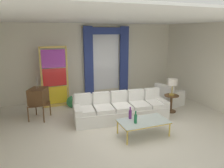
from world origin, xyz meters
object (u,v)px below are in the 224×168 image
object	(u,v)px
peacock_figurine	(73,102)
table_lamp_brass	(173,83)
round_side_table	(171,102)
bottle_crystal_tall	(130,114)
couch_white_long	(120,109)
vintage_tv	(38,97)
coffee_table	(143,122)
stained_glass_divider	(55,78)
armchair_white	(168,97)
bottle_blue_decanter	(136,118)

from	to	relation	value
peacock_figurine	table_lamp_brass	size ratio (longest dim) A/B	1.05
round_side_table	table_lamp_brass	xyz separation A→B (m)	(0.00, 0.00, 0.67)
bottle_crystal_tall	couch_white_long	bearing A→B (deg)	82.61
bottle_crystal_tall	table_lamp_brass	size ratio (longest dim) A/B	0.58
table_lamp_brass	bottle_crystal_tall	bearing A→B (deg)	-155.51
couch_white_long	vintage_tv	distance (m)	2.58
coffee_table	stained_glass_divider	world-z (taller)	stained_glass_divider
bottle_crystal_tall	peacock_figurine	distance (m)	2.69
armchair_white	stained_glass_divider	size ratio (longest dim) A/B	0.44
round_side_table	table_lamp_brass	world-z (taller)	table_lamp_brass
vintage_tv	stained_glass_divider	world-z (taller)	stained_glass_divider
armchair_white	table_lamp_brass	world-z (taller)	table_lamp_brass
stained_glass_divider	peacock_figurine	size ratio (longest dim) A/B	3.67
stained_glass_divider	table_lamp_brass	distance (m)	4.12
vintage_tv	stained_glass_divider	xyz separation A→B (m)	(0.62, 0.97, 0.33)
coffee_table	armchair_white	world-z (taller)	armchair_white
bottle_blue_decanter	table_lamp_brass	size ratio (longest dim) A/B	0.58
stained_glass_divider	peacock_figurine	xyz separation A→B (m)	(0.55, -0.40, -0.84)
vintage_tv	armchair_white	bearing A→B (deg)	-3.93
coffee_table	couch_white_long	bearing A→B (deg)	96.14
coffee_table	round_side_table	xyz separation A→B (m)	(1.72, 1.16, -0.02)
couch_white_long	coffee_table	world-z (taller)	couch_white_long
armchair_white	coffee_table	bearing A→B (deg)	-138.72
coffee_table	table_lamp_brass	bearing A→B (deg)	34.07
coffee_table	peacock_figurine	xyz separation A→B (m)	(-1.37, 2.69, -0.16)
bottle_blue_decanter	vintage_tv	world-z (taller)	vintage_tv
round_side_table	table_lamp_brass	size ratio (longest dim) A/B	1.04
couch_white_long	round_side_table	xyz separation A→B (m)	(1.86, -0.10, 0.05)
vintage_tv	stained_glass_divider	size ratio (longest dim) A/B	0.61
vintage_tv	peacock_figurine	size ratio (longest dim) A/B	2.24
peacock_figurine	vintage_tv	bearing A→B (deg)	-153.91
bottle_blue_decanter	round_side_table	bearing A→B (deg)	31.55
coffee_table	vintage_tv	size ratio (longest dim) A/B	0.97
coffee_table	vintage_tv	bearing A→B (deg)	140.09
vintage_tv	table_lamp_brass	xyz separation A→B (m)	(4.26, -0.96, 0.30)
bottle_blue_decanter	armchair_white	size ratio (longest dim) A/B	0.34
coffee_table	bottle_blue_decanter	size ratio (longest dim) A/B	3.96
bottle_blue_decanter	peacock_figurine	distance (m)	2.98
bottle_crystal_tall	coffee_table	bearing A→B (deg)	-44.23
bottle_crystal_tall	stained_glass_divider	world-z (taller)	stained_glass_divider
armchair_white	stained_glass_divider	distance (m)	4.25
coffee_table	round_side_table	world-z (taller)	round_side_table
couch_white_long	peacock_figurine	distance (m)	1.89
armchair_white	round_side_table	distance (m)	0.73
bottle_blue_decanter	peacock_figurine	world-z (taller)	bottle_blue_decanter
couch_white_long	bottle_blue_decanter	xyz separation A→B (m)	(-0.13, -1.32, 0.24)
couch_white_long	coffee_table	bearing A→B (deg)	-83.86
vintage_tv	table_lamp_brass	size ratio (longest dim) A/B	2.36
bottle_crystal_tall	peacock_figurine	size ratio (longest dim) A/B	0.55
peacock_figurine	bottle_crystal_tall	bearing A→B (deg)	-65.66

